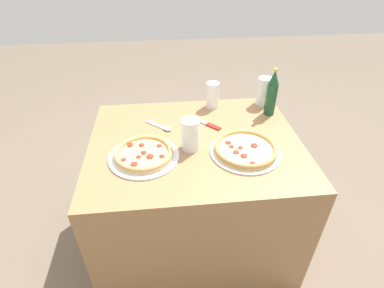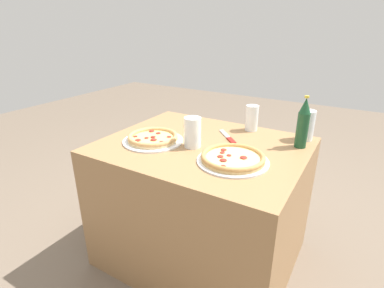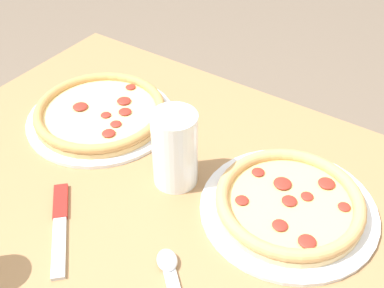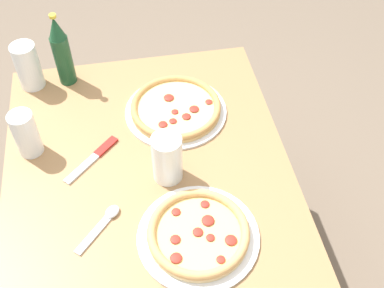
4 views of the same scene
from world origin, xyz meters
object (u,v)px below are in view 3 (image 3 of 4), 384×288
(knife, at_px, (60,223))
(spoon, at_px, (171,278))
(glass_iced_tea, at_px, (175,153))
(pizza_salami, at_px, (101,113))
(pizza_pepperoni, at_px, (289,203))

(knife, height_order, spoon, spoon)
(spoon, bearing_deg, glass_iced_tea, 123.71)
(glass_iced_tea, bearing_deg, knife, -116.17)
(pizza_salami, distance_m, spoon, 0.44)
(pizza_salami, height_order, knife, pizza_salami)
(pizza_salami, relative_size, spoon, 2.29)
(knife, bearing_deg, pizza_pepperoni, 38.73)
(pizza_pepperoni, distance_m, knife, 0.40)
(pizza_salami, xyz_separation_m, glass_iced_tea, (0.24, -0.06, 0.05))
(pizza_pepperoni, relative_size, glass_iced_tea, 2.08)
(pizza_pepperoni, xyz_separation_m, pizza_salami, (-0.46, 0.01, -0.00))
(pizza_pepperoni, xyz_separation_m, knife, (-0.31, -0.25, -0.01))
(pizza_pepperoni, relative_size, knife, 1.92)
(pizza_salami, bearing_deg, knife, -61.41)
(pizza_pepperoni, distance_m, glass_iced_tea, 0.22)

